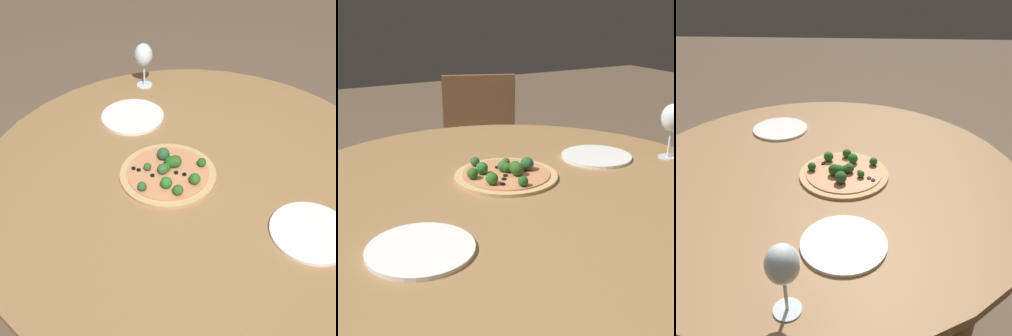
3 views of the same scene
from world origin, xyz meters
The scene contains 6 objects.
ground_plane centered at (0.00, 0.00, 0.00)m, with size 12.00×12.00×0.00m, color brown.
dining_table centered at (0.00, 0.00, 0.68)m, with size 1.40×1.40×0.74m.
pizza centered at (0.02, 0.08, 0.75)m, with size 0.31×0.31×0.05m.
wine_glass centered at (0.59, -0.02, 0.87)m, with size 0.07×0.07×0.18m.
plate_near centered at (-0.34, -0.22, 0.74)m, with size 0.23×0.23×0.01m.
plate_far centered at (0.37, 0.10, 0.74)m, with size 0.23×0.23×0.01m.
Camera 1 is at (-1.04, 0.44, 1.71)m, focal length 50.00 mm.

